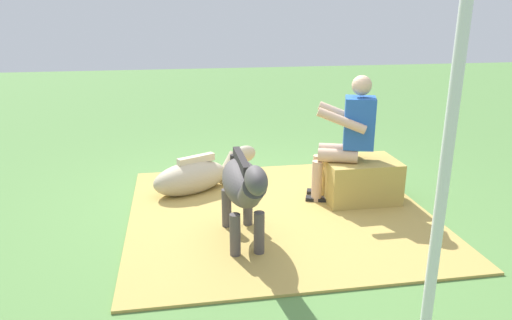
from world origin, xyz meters
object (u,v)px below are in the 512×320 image
at_px(person_seated, 347,134).
at_px(pony_lying, 198,175).
at_px(pony_standing, 243,186).
at_px(hay_bale, 360,181).
at_px(soda_bottle, 383,177).
at_px(tent_pole_left, 446,164).

relative_size(person_seated, pony_lying, 1.02).
distance_m(person_seated, pony_standing, 1.47).
bearing_deg(hay_bale, soda_bottle, -142.18).
bearing_deg(person_seated, pony_lying, -19.51).
bearing_deg(tent_pole_left, soda_bottle, -109.92).
height_order(hay_bale, tent_pole_left, tent_pole_left).
bearing_deg(pony_standing, person_seated, -145.52).
xyz_separation_m(pony_standing, tent_pole_left, (-0.77, 1.67, 0.69)).
bearing_deg(soda_bottle, pony_standing, 32.06).
height_order(pony_standing, soda_bottle, pony_standing).
bearing_deg(soda_bottle, hay_bale, 37.82).
bearing_deg(pony_lying, pony_standing, 102.99).
xyz_separation_m(pony_standing, pony_lying, (0.31, -1.36, -0.36)).
height_order(pony_standing, tent_pole_left, tent_pole_left).
distance_m(hay_bale, person_seated, 0.53).
bearing_deg(person_seated, soda_bottle, -153.42).
xyz_separation_m(hay_bale, pony_lying, (1.67, -0.57, -0.04)).
bearing_deg(person_seated, hay_bale, 166.77).
relative_size(person_seated, tent_pole_left, 0.54).
relative_size(hay_bale, pony_standing, 0.56).
bearing_deg(tent_pole_left, pony_standing, -65.21).
height_order(person_seated, pony_lying, person_seated).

